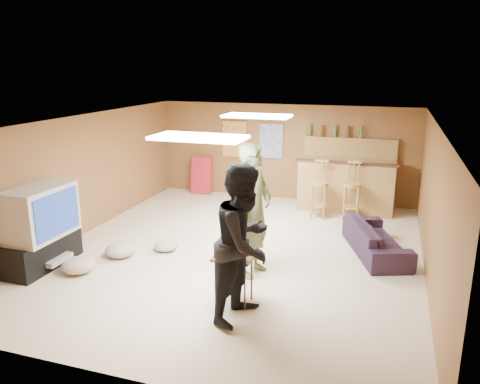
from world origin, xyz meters
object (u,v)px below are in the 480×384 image
(tray_table, at_px, (234,279))
(bar_counter, at_px, (346,186))
(person_olive, at_px, (254,210))
(sofa, at_px, (376,239))
(person_black, at_px, (244,243))
(tv_body, at_px, (40,212))

(tray_table, bearing_deg, bar_counter, 78.06)
(person_olive, relative_size, sofa, 1.13)
(person_olive, distance_m, person_black, 1.26)
(tv_body, bearing_deg, tray_table, -3.08)
(tv_body, height_order, tray_table, tv_body)
(person_black, xyz_separation_m, sofa, (1.49, 2.61, -0.72))
(tv_body, bearing_deg, sofa, 23.82)
(bar_counter, distance_m, sofa, 2.42)
(person_olive, relative_size, person_black, 1.02)
(person_black, relative_size, tray_table, 2.95)
(bar_counter, height_order, person_black, person_black)
(tv_body, relative_size, sofa, 0.62)
(tv_body, xyz_separation_m, sofa, (4.89, 2.16, -0.64))
(bar_counter, relative_size, sofa, 1.12)
(sofa, bearing_deg, tray_table, 123.52)
(person_olive, xyz_separation_m, sofa, (1.74, 1.38, -0.74))
(tv_body, bearing_deg, person_olive, 13.94)
(tv_body, xyz_separation_m, person_black, (3.41, -0.45, 0.08))
(person_black, height_order, tray_table, person_black)
(person_olive, bearing_deg, person_black, -157.35)
(tray_table, bearing_deg, person_olive, 90.88)
(person_black, bearing_deg, tray_table, 53.52)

